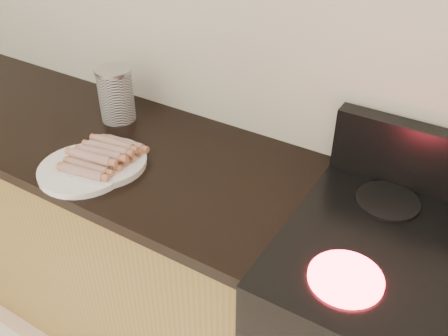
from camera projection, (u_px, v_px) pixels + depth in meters
The scene contains 11 objects.
wall_back at pixel (233, 15), 1.56m from camera, with size 4.00×0.04×2.60m, color silver.
cabinet_base at pixel (55, 208), 2.15m from camera, with size 2.20×0.59×0.86m, color olive.
counter_slab at pixel (32, 116), 1.89m from camera, with size 2.20×0.62×0.04m, color black.
burner_near_left at pixel (346, 278), 1.18m from camera, with size 0.18×0.18×0.01m, color #FF1E2D.
burner_far_left at pixel (388, 201), 1.42m from camera, with size 0.18×0.18×0.01m, color black.
main_plate at pixel (105, 163), 1.59m from camera, with size 0.26×0.26×0.02m, color white.
side_plate at pixel (83, 170), 1.55m from camera, with size 0.28×0.28×0.02m, color white.
hotdog_pile at pixel (104, 154), 1.57m from camera, with size 0.14×0.24×0.06m.
plain_sausages at pixel (82, 165), 1.54m from camera, with size 0.12×0.09×0.02m.
canister at pixel (116, 94), 1.78m from camera, with size 0.13×0.13×0.20m.
mug at pixel (112, 102), 1.83m from camera, with size 0.09×0.09×0.11m, color white.
Camera 1 is at (0.79, 0.66, 1.81)m, focal length 40.00 mm.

